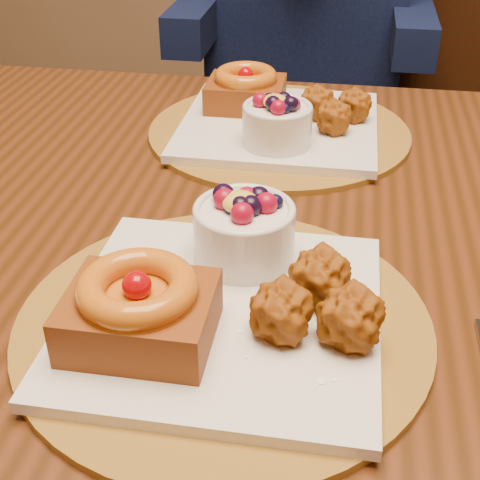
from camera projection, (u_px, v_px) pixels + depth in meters
The scene contains 4 objects.
dining_table at pixel (257, 261), 0.84m from camera, with size 1.60×0.90×0.76m.
place_setting_near at pixel (220, 295), 0.60m from camera, with size 0.38×0.38×0.09m.
place_setting_far at pixel (277, 118), 0.96m from camera, with size 0.38×0.38×0.09m.
chair_far at pixel (360, 134), 1.54m from camera, with size 0.57×0.57×0.96m.
Camera 1 is at (0.01, -0.70, 1.15)m, focal length 50.00 mm.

